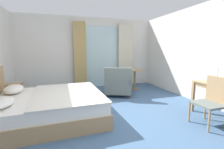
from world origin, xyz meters
TOP-DOWN VIEW (x-y plane):
  - ground at (0.00, 0.00)m, footprint 5.65×6.78m
  - wall_back at (0.00, 3.13)m, footprint 5.25×0.12m
  - wall_right at (2.56, 0.00)m, footprint 0.12×6.38m
  - balcony_glass_door at (0.54, 3.05)m, footprint 1.34×0.02m
  - curtain_panel_left at (-0.35, 2.95)m, footprint 0.44×0.10m
  - curtain_panel_right at (1.43, 2.95)m, footprint 0.59×0.10m
  - bed at (-1.32, 0.45)m, footprint 2.18×1.96m
  - nightstand at (-2.26, 1.73)m, footprint 0.42×0.43m
  - desk_chair at (1.65, -0.77)m, footprint 0.46×0.49m
  - desk_lamp at (2.18, -0.51)m, footprint 0.17×0.27m
  - armchair_by_window at (0.65, 1.58)m, footprint 1.03×1.01m
  - round_cafe_table at (1.48, 2.18)m, footprint 0.57×0.57m

SIDE VIEW (x-z plane):
  - ground at x=0.00m, z-range -0.10..0.00m
  - nightstand at x=-2.26m, z-range 0.00..0.54m
  - bed at x=-1.32m, z-range -0.25..0.80m
  - armchair_by_window at x=0.65m, z-range -0.10..0.79m
  - desk_chair at x=1.65m, z-range 0.04..0.96m
  - round_cafe_table at x=1.48m, z-range 0.16..0.88m
  - desk_lamp at x=2.18m, z-range 0.81..1.22m
  - balcony_glass_door at x=0.54m, z-range 0.00..2.29m
  - curtain_panel_left at x=-0.35m, z-range 0.00..2.40m
  - curtain_panel_right at x=1.43m, z-range 0.00..2.40m
  - wall_back at x=0.00m, z-range 0.00..2.60m
  - wall_right at x=2.56m, z-range 0.00..2.60m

